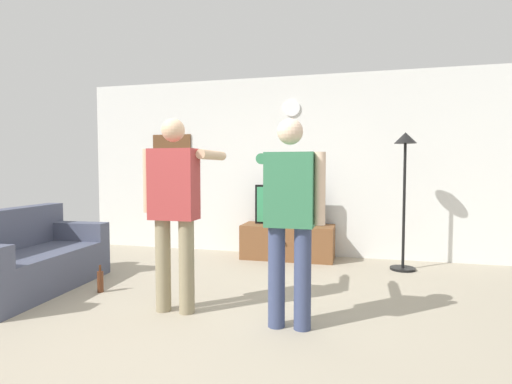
{
  "coord_description": "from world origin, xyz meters",
  "views": [
    {
      "loc": [
        1.19,
        -3.18,
        1.31
      ],
      "look_at": [
        0.05,
        1.2,
        1.05
      ],
      "focal_mm": 28.41,
      "sensor_mm": 36.0,
      "label": 1
    }
  ],
  "objects_px": {
    "television": "(289,205)",
    "person_standing_nearer_lamp": "(175,203)",
    "wall_clock": "(292,108)",
    "person_standing_nearer_couch": "(290,211)",
    "framed_picture": "(172,153)",
    "tv_stand": "(288,242)",
    "side_couch": "(25,261)",
    "floor_lamp": "(405,172)",
    "beverage_bottle": "(100,281)"
  },
  "relations": [
    {
      "from": "television",
      "to": "person_standing_nearer_lamp",
      "type": "xyz_separation_m",
      "value": [
        -0.62,
        -2.47,
        0.22
      ]
    },
    {
      "from": "wall_clock",
      "to": "person_standing_nearer_couch",
      "type": "xyz_separation_m",
      "value": [
        0.46,
        -2.83,
        -1.25
      ]
    },
    {
      "from": "television",
      "to": "person_standing_nearer_couch",
      "type": "xyz_separation_m",
      "value": [
        0.46,
        -2.58,
        0.18
      ]
    },
    {
      "from": "framed_picture",
      "to": "tv_stand",
      "type": "bearing_deg",
      "value": -8.48
    },
    {
      "from": "tv_stand",
      "to": "television",
      "type": "xyz_separation_m",
      "value": [
        -0.0,
        0.05,
        0.54
      ]
    },
    {
      "from": "television",
      "to": "person_standing_nearer_lamp",
      "type": "relative_size",
      "value": 0.57
    },
    {
      "from": "television",
      "to": "framed_picture",
      "type": "xyz_separation_m",
      "value": [
        -1.98,
        0.25,
        0.78
      ]
    },
    {
      "from": "framed_picture",
      "to": "side_couch",
      "type": "xyz_separation_m",
      "value": [
        -0.49,
        -2.54,
        -1.25
      ]
    },
    {
      "from": "tv_stand",
      "to": "framed_picture",
      "type": "height_order",
      "value": "framed_picture"
    },
    {
      "from": "tv_stand",
      "to": "person_standing_nearer_couch",
      "type": "bearing_deg",
      "value": -79.67
    },
    {
      "from": "floor_lamp",
      "to": "framed_picture",
      "type": "bearing_deg",
      "value": 170.71
    },
    {
      "from": "person_standing_nearer_lamp",
      "to": "side_couch",
      "type": "distance_m",
      "value": 1.99
    },
    {
      "from": "side_couch",
      "to": "beverage_bottle",
      "type": "bearing_deg",
      "value": 9.8
    },
    {
      "from": "framed_picture",
      "to": "person_standing_nearer_lamp",
      "type": "relative_size",
      "value": 0.38
    },
    {
      "from": "floor_lamp",
      "to": "person_standing_nearer_couch",
      "type": "bearing_deg",
      "value": -116.01
    },
    {
      "from": "floor_lamp",
      "to": "person_standing_nearer_lamp",
      "type": "height_order",
      "value": "floor_lamp"
    },
    {
      "from": "framed_picture",
      "to": "side_couch",
      "type": "distance_m",
      "value": 2.87
    },
    {
      "from": "television",
      "to": "wall_clock",
      "type": "distance_m",
      "value": 1.46
    },
    {
      "from": "floor_lamp",
      "to": "person_standing_nearer_lamp",
      "type": "xyz_separation_m",
      "value": [
        -2.18,
        -2.14,
        -0.27
      ]
    },
    {
      "from": "wall_clock",
      "to": "person_standing_nearer_lamp",
      "type": "bearing_deg",
      "value": -102.76
    },
    {
      "from": "wall_clock",
      "to": "person_standing_nearer_lamp",
      "type": "relative_size",
      "value": 0.14
    },
    {
      "from": "person_standing_nearer_couch",
      "to": "beverage_bottle",
      "type": "bearing_deg",
      "value": 168.31
    },
    {
      "from": "framed_picture",
      "to": "person_standing_nearer_couch",
      "type": "distance_m",
      "value": 3.79
    },
    {
      "from": "tv_stand",
      "to": "side_couch",
      "type": "distance_m",
      "value": 3.34
    },
    {
      "from": "television",
      "to": "floor_lamp",
      "type": "relative_size",
      "value": 0.56
    },
    {
      "from": "framed_picture",
      "to": "wall_clock",
      "type": "bearing_deg",
      "value": -0.14
    },
    {
      "from": "floor_lamp",
      "to": "tv_stand",
      "type": "bearing_deg",
      "value": 169.69
    },
    {
      "from": "wall_clock",
      "to": "side_couch",
      "type": "bearing_deg",
      "value": -134.29
    },
    {
      "from": "person_standing_nearer_lamp",
      "to": "beverage_bottle",
      "type": "xyz_separation_m",
      "value": [
        -1.03,
        0.33,
        -0.88
      ]
    },
    {
      "from": "tv_stand",
      "to": "person_standing_nearer_couch",
      "type": "xyz_separation_m",
      "value": [
        0.46,
        -2.54,
        0.72
      ]
    },
    {
      "from": "tv_stand",
      "to": "television",
      "type": "distance_m",
      "value": 0.54
    },
    {
      "from": "wall_clock",
      "to": "side_couch",
      "type": "height_order",
      "value": "wall_clock"
    },
    {
      "from": "side_couch",
      "to": "person_standing_nearer_couch",
      "type": "bearing_deg",
      "value": -5.73
    },
    {
      "from": "beverage_bottle",
      "to": "side_couch",
      "type": "bearing_deg",
      "value": -170.2
    },
    {
      "from": "person_standing_nearer_couch",
      "to": "tv_stand",
      "type": "bearing_deg",
      "value": 100.33
    },
    {
      "from": "person_standing_nearer_couch",
      "to": "side_couch",
      "type": "bearing_deg",
      "value": 174.27
    },
    {
      "from": "beverage_bottle",
      "to": "framed_picture",
      "type": "bearing_deg",
      "value": 97.89
    },
    {
      "from": "tv_stand",
      "to": "beverage_bottle",
      "type": "bearing_deg",
      "value": -128.09
    },
    {
      "from": "side_couch",
      "to": "wall_clock",
      "type": "bearing_deg",
      "value": 45.71
    },
    {
      "from": "side_couch",
      "to": "beverage_bottle",
      "type": "height_order",
      "value": "side_couch"
    },
    {
      "from": "tv_stand",
      "to": "wall_clock",
      "type": "bearing_deg",
      "value": 90.0
    },
    {
      "from": "tv_stand",
      "to": "beverage_bottle",
      "type": "relative_size",
      "value": 4.54
    },
    {
      "from": "person_standing_nearer_lamp",
      "to": "side_couch",
      "type": "xyz_separation_m",
      "value": [
        -1.85,
        0.18,
        -0.68
      ]
    },
    {
      "from": "tv_stand",
      "to": "television",
      "type": "height_order",
      "value": "television"
    },
    {
      "from": "person_standing_nearer_couch",
      "to": "side_couch",
      "type": "distance_m",
      "value": 3.02
    },
    {
      "from": "person_standing_nearer_lamp",
      "to": "television",
      "type": "bearing_deg",
      "value": 76.03
    },
    {
      "from": "framed_picture",
      "to": "person_standing_nearer_lamp",
      "type": "height_order",
      "value": "framed_picture"
    },
    {
      "from": "tv_stand",
      "to": "person_standing_nearer_lamp",
      "type": "bearing_deg",
      "value": -104.23
    },
    {
      "from": "tv_stand",
      "to": "person_standing_nearer_lamp",
      "type": "distance_m",
      "value": 2.61
    },
    {
      "from": "tv_stand",
      "to": "television",
      "type": "bearing_deg",
      "value": 90.0
    }
  ]
}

